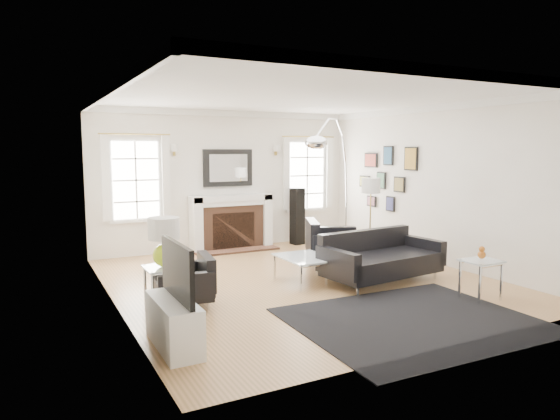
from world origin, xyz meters
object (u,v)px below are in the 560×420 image
fireplace (232,223)px  armchair_right (331,246)px  sofa (379,259)px  arc_floor_lamp (333,180)px  coffee_table (311,258)px  armchair_left (187,283)px  gourd_lamp (164,239)px

fireplace → armchair_right: fireplace is taller
sofa → arc_floor_lamp: arc_floor_lamp is taller
armchair_right → coffee_table: size_ratio=1.41×
sofa → armchair_right: (-0.19, 1.05, 0.04)m
armchair_left → fireplace: bearing=59.1°
fireplace → gourd_lamp: (-2.20, -3.20, 0.36)m
coffee_table → gourd_lamp: size_ratio=1.45×
armchair_left → arc_floor_lamp: (3.33, 1.66, 1.16)m
fireplace → sofa: size_ratio=0.85×
armchair_left → sofa: bearing=-3.1°
fireplace → gourd_lamp: bearing=-124.5°
sofa → arc_floor_lamp: size_ratio=0.74×
sofa → armchair_right: armchair_right is taller
armchair_left → coffee_table: armchair_left is taller
coffee_table → fireplace: bearing=92.1°
armchair_left → armchair_right: size_ratio=0.69×
fireplace → armchair_left: 3.75m
armchair_left → coffee_table: 2.05m
gourd_lamp → arc_floor_lamp: 4.01m
fireplace → armchair_right: bearing=-69.1°
coffee_table → gourd_lamp: gourd_lamp is taller
coffee_table → arc_floor_lamp: (1.31, 1.40, 1.08)m
sofa → coffee_table: bearing=156.2°
gourd_lamp → arc_floor_lamp: (3.61, 1.66, 0.55)m
armchair_left → gourd_lamp: (-0.28, 0.01, 0.61)m
sofa → coffee_table: 1.06m
armchair_right → arc_floor_lamp: (0.53, 0.77, 1.08)m
sofa → armchair_left: bearing=176.9°
armchair_left → gourd_lamp: 0.67m
armchair_left → armchair_right: armchair_right is taller
armchair_left → coffee_table: size_ratio=0.97×
fireplace → gourd_lamp: 3.90m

